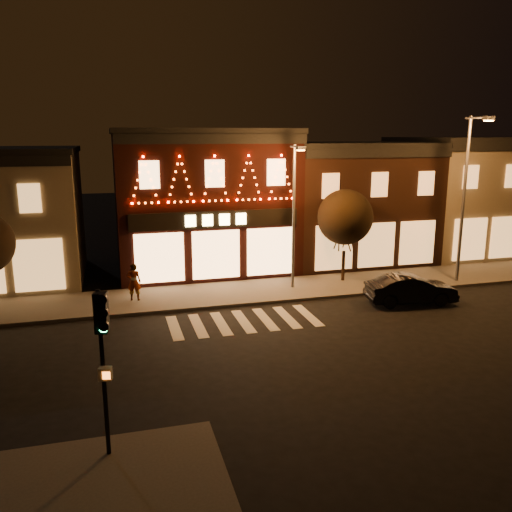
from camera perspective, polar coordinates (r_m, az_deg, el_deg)
name	(u,v)px	position (r m, az deg, el deg)	size (l,w,h in m)	color
ground	(270,358)	(19.68, 1.54, -10.90)	(120.00, 120.00, 0.00)	black
sidewalk_far	(262,291)	(27.39, 0.65, -3.78)	(44.00, 4.00, 0.15)	#47423D
building_pulp	(202,200)	(31.85, -5.82, 6.03)	(10.20, 8.34, 8.30)	black
building_right_a	(348,201)	(34.78, 9.89, 5.82)	(9.20, 8.28, 7.50)	black
building_right_b	(468,195)	(39.45, 21.88, 6.13)	(9.20, 8.28, 7.80)	#736952
traffic_signal_near	(103,342)	(13.15, -16.21, -8.90)	(0.36, 0.45, 4.28)	black
streetlamp_mid	(295,206)	(26.79, 4.18, 5.40)	(0.54, 1.69, 7.34)	#59595E
streetlamp_right	(467,187)	(29.97, 21.80, 6.91)	(0.67, 2.01, 8.75)	#59595E
tree_right	(345,217)	(28.80, 9.58, 4.15)	(2.99, 2.99, 4.99)	black
dark_sedan	(411,289)	(26.52, 16.35, -3.46)	(1.49, 4.28, 1.41)	black
pedestrian	(134,282)	(26.06, -13.02, -2.74)	(0.67, 0.44, 1.82)	gray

